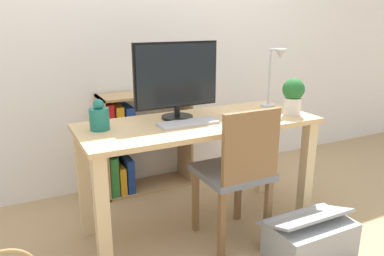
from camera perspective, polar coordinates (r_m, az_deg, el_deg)
ground_plane at (r=2.59m, az=1.02°, el=-14.60°), size 10.00×10.00×0.00m
wall_back at (r=3.04m, az=-7.01°, el=15.67°), size 8.00×0.05×2.60m
desk at (r=2.34m, az=1.10°, el=-2.19°), size 1.47×0.59×0.73m
monitor at (r=2.31m, az=-2.36°, el=7.63°), size 0.55×0.20×0.47m
keyboard at (r=2.22m, az=-0.60°, el=0.75°), size 0.36×0.14×0.02m
vase at (r=2.16m, az=-13.95°, el=1.60°), size 0.11×0.11×0.18m
desk_lamp at (r=2.63m, az=12.51°, el=8.26°), size 0.10×0.19×0.41m
potted_plant at (r=2.51m, az=15.15°, el=4.92°), size 0.14×0.14×0.24m
chair at (r=2.23m, az=6.96°, el=-6.38°), size 0.40×0.40×0.86m
bookshelf at (r=2.96m, az=-9.38°, el=-2.50°), size 0.71×0.28×0.78m
storage_box at (r=2.35m, az=17.47°, el=-15.60°), size 0.49×0.35×0.28m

